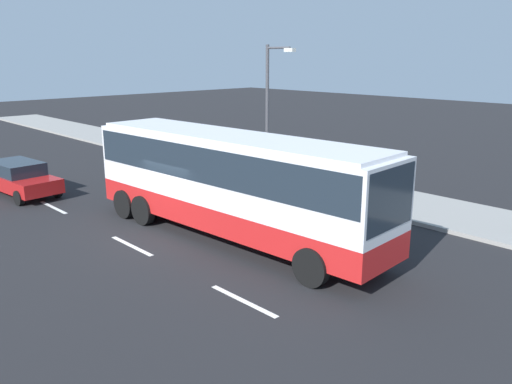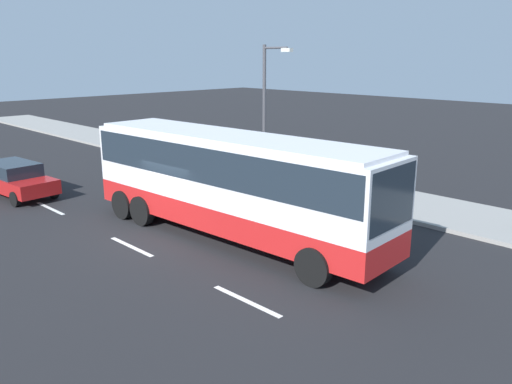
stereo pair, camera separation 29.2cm
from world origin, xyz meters
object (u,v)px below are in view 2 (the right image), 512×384
(car_red_compact, at_px, (14,178))
(street_lamp, at_px, (267,105))
(pedestrian_at_crossing, at_px, (242,151))
(coach_bus, at_px, (231,175))

(car_red_compact, distance_m, street_lamp, 11.80)
(car_red_compact, xyz_separation_m, street_lamp, (6.63, 9.27, 3.06))
(car_red_compact, height_order, street_lamp, street_lamp)
(street_lamp, bearing_deg, car_red_compact, -125.59)
(car_red_compact, bearing_deg, pedestrian_at_crossing, 67.07)
(street_lamp, bearing_deg, coach_bus, -54.95)
(car_red_compact, bearing_deg, coach_bus, 10.48)
(car_red_compact, distance_m, pedestrian_at_crossing, 11.22)
(coach_bus, distance_m, pedestrian_at_crossing, 10.78)
(pedestrian_at_crossing, distance_m, street_lamp, 4.47)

